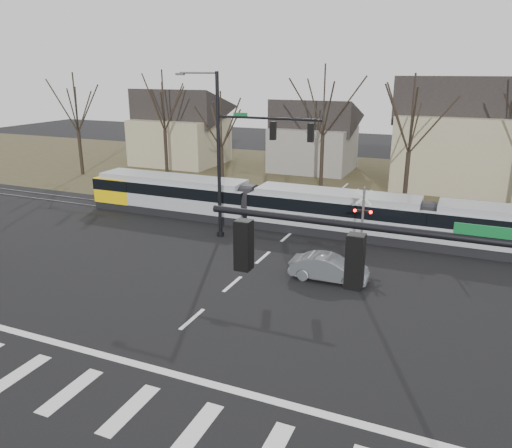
% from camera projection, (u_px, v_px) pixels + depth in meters
% --- Properties ---
extents(ground, '(140.00, 140.00, 0.00)m').
position_uv_depth(ground, '(167.00, 341.00, 19.75)').
color(ground, black).
extents(grass_verge, '(140.00, 28.00, 0.01)m').
position_uv_depth(grass_verge, '(350.00, 181.00, 47.84)').
color(grass_verge, '#38331E').
rests_on(grass_verge, ground).
extents(crosswalk, '(27.00, 2.60, 0.01)m').
position_uv_depth(crosswalk, '(99.00, 400.00, 16.24)').
color(crosswalk, silver).
rests_on(crosswalk, ground).
extents(stop_line, '(28.00, 0.35, 0.01)m').
position_uv_depth(stop_line, '(140.00, 365.00, 18.17)').
color(stop_line, silver).
rests_on(stop_line, ground).
extents(lane_dashes, '(0.18, 30.00, 0.01)m').
position_uv_depth(lane_dashes, '(297.00, 228.00, 33.79)').
color(lane_dashes, silver).
rests_on(lane_dashes, ground).
extents(rail_pair, '(90.00, 1.52, 0.06)m').
position_uv_depth(rail_pair, '(296.00, 229.00, 33.61)').
color(rail_pair, '#59595E').
rests_on(rail_pair, ground).
extents(tram, '(36.69, 2.72, 2.78)m').
position_uv_depth(tram, '(333.00, 211.00, 32.42)').
color(tram, gray).
rests_on(tram, ground).
extents(sedan, '(1.64, 4.07, 1.31)m').
position_uv_depth(sedan, '(329.00, 268.00, 25.33)').
color(sedan, '#505458').
rests_on(sedan, ground).
extents(signal_pole_near_right, '(6.72, 0.44, 8.00)m').
position_uv_depth(signal_pole_near_right, '(441.00, 363.00, 9.15)').
color(signal_pole_near_right, black).
rests_on(signal_pole_near_right, ground).
extents(signal_pole_far, '(9.28, 0.44, 10.20)m').
position_uv_depth(signal_pole_far, '(242.00, 149.00, 29.93)').
color(signal_pole_far, black).
rests_on(signal_pole_far, ground).
extents(rail_crossing_signal, '(1.08, 0.36, 4.00)m').
position_uv_depth(rail_crossing_signal, '(362.00, 223.00, 28.54)').
color(rail_crossing_signal, '#59595B').
rests_on(rail_crossing_signal, ground).
extents(tree_row, '(59.20, 7.20, 10.00)m').
position_uv_depth(tree_row, '(361.00, 138.00, 40.33)').
color(tree_row, black).
rests_on(tree_row, ground).
extents(house_a, '(9.72, 8.64, 8.60)m').
position_uv_depth(house_a, '(180.00, 124.00, 55.78)').
color(house_a, gray).
rests_on(house_a, ground).
extents(house_b, '(8.64, 7.56, 7.65)m').
position_uv_depth(house_b, '(314.00, 133.00, 52.05)').
color(house_b, slate).
rests_on(house_b, ground).
extents(house_c, '(10.80, 8.64, 10.10)m').
position_uv_depth(house_c, '(457.00, 130.00, 43.78)').
color(house_c, gray).
rests_on(house_c, ground).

